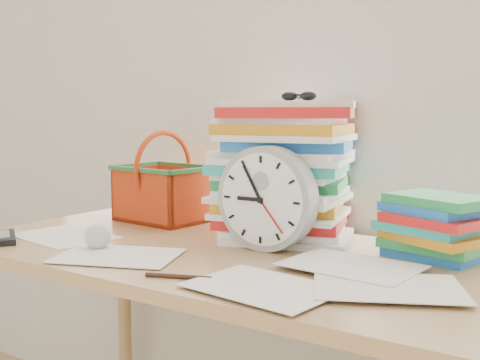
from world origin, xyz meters
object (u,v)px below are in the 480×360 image
Objects in this scene: calculator at (0,238)px; desk at (226,279)px; book_stack at (433,227)px; basket at (164,177)px; clock at (267,198)px; paper_stack at (285,170)px.

desk is at bearing 57.98° from calculator.
book_stack reaches higher than desk.
clock is at bearing -13.76° from basket.
basket reaches higher than calculator.
paper_stack reaches higher than book_stack.
basket is at bearing 150.68° from desk.
book_stack is (0.40, -0.02, -0.11)m from paper_stack.
calculator reaches higher than desk.
book_stack reaches higher than calculator.
paper_stack is (0.05, 0.20, 0.26)m from desk.
basket is (-0.43, 0.01, -0.05)m from paper_stack.
calculator is at bearing -155.90° from desk.
desk is at bearing -148.99° from clock.
paper_stack is 1.33× the size of basket.
book_stack is 1.59× the size of calculator.
desk is 5.55× the size of book_stack.
paper_stack is 1.42× the size of clock.
desk is 0.49m from basket.
desk is 5.15× the size of basket.
paper_stack is 0.77m from calculator.
paper_stack reaches higher than calculator.
clock is at bearing 58.95° from calculator.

